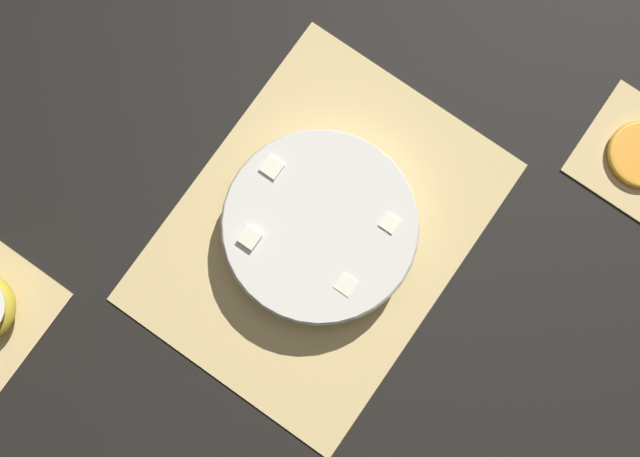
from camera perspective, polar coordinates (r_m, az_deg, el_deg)
The scene contains 4 objects.
ground_plane at distance 0.98m, azimuth 0.00°, elevation -0.23°, with size 6.00×6.00×0.00m, color black.
bamboo_mat_center at distance 0.98m, azimuth 0.00°, elevation -0.21°, with size 0.46×0.35×0.01m.
coaster_mat_far_left at distance 1.09m, azimuth 23.19°, elevation 5.10°, with size 0.15×0.15×0.01m.
fruit_salad_bowl at distance 0.95m, azimuth 0.03°, elevation 0.12°, with size 0.25×0.25×0.06m.
Camera 1 is at (0.12, 0.08, 0.97)m, focal length 42.00 mm.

